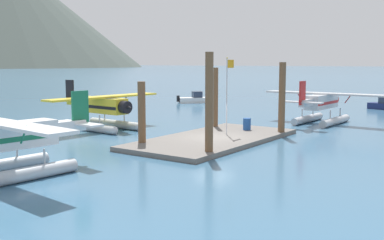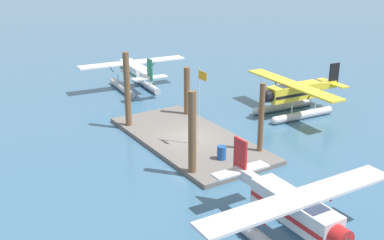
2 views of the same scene
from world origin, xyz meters
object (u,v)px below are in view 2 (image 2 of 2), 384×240
(flagpole, at_px, (200,97))
(seaplane_yellow_bow_centre, at_px, (294,96))
(fuel_drum, at_px, (222,153))
(seaplane_silver_stbd_aft, at_px, (294,216))
(seaplane_white_port_fwd, at_px, (134,74))

(flagpole, relative_size, seaplane_yellow_bow_centre, 0.51)
(flagpole, xyz_separation_m, fuel_drum, (2.68, -0.09, -2.94))
(flagpole, distance_m, seaplane_silver_stbd_aft, 12.13)
(flagpole, height_order, seaplane_silver_stbd_aft, flagpole)
(flagpole, xyz_separation_m, seaplane_yellow_bow_centre, (-1.90, 10.40, -2.10))
(seaplane_silver_stbd_aft, xyz_separation_m, seaplane_yellow_bow_centre, (-13.57, 12.95, 0.00))
(fuel_drum, height_order, seaplane_yellow_bow_centre, seaplane_yellow_bow_centre)
(fuel_drum, distance_m, seaplane_yellow_bow_centre, 11.48)
(fuel_drum, height_order, seaplane_silver_stbd_aft, seaplane_silver_stbd_aft)
(fuel_drum, bearing_deg, flagpole, 178.09)
(fuel_drum, bearing_deg, seaplane_yellow_bow_centre, 113.57)
(seaplane_white_port_fwd, bearing_deg, seaplane_yellow_bow_centre, 29.74)
(flagpole, relative_size, fuel_drum, 6.09)
(seaplane_silver_stbd_aft, xyz_separation_m, seaplane_white_port_fwd, (-27.19, 5.17, 0.00))
(seaplane_silver_stbd_aft, distance_m, seaplane_white_port_fwd, 27.67)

